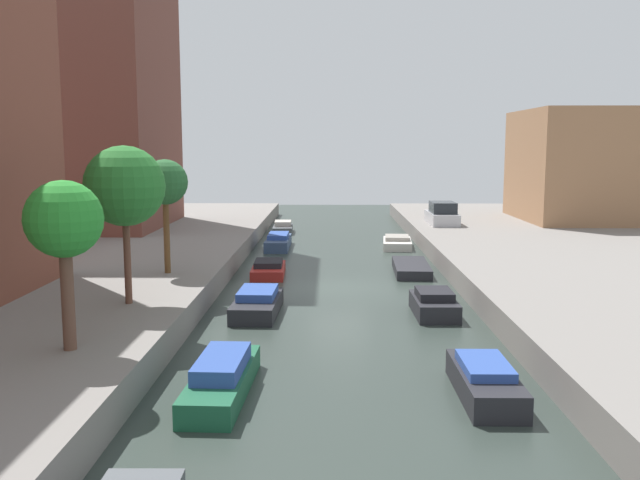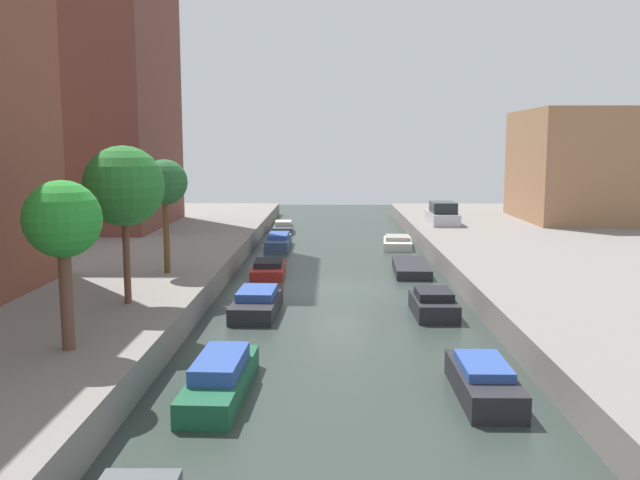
% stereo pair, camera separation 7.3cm
% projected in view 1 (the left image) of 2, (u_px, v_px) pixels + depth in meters
% --- Properties ---
extents(ground_plane, '(84.00, 84.00, 0.00)m').
position_uv_depth(ground_plane, '(339.00, 288.00, 29.80)').
color(ground_plane, '#2D3833').
extents(apartment_tower_far, '(10.00, 11.31, 23.82)m').
position_uv_depth(apartment_tower_far, '(80.00, 36.00, 42.56)').
color(apartment_tower_far, brown).
rests_on(apartment_tower_far, quay_left).
extents(low_block_right, '(10.00, 10.07, 7.58)m').
position_uv_depth(low_block_right, '(595.00, 165.00, 47.35)').
color(low_block_right, '#9E704C').
rests_on(low_block_right, quay_right).
extents(street_tree_0, '(1.93, 1.93, 4.31)m').
position_uv_depth(street_tree_0, '(64.00, 222.00, 16.94)').
color(street_tree_0, brown).
rests_on(street_tree_0, quay_left).
extents(street_tree_1, '(2.60, 2.60, 5.15)m').
position_uv_depth(street_tree_1, '(125.00, 187.00, 21.95)').
color(street_tree_1, brown).
rests_on(street_tree_1, quay_left).
extents(street_tree_2, '(1.82, 1.82, 4.61)m').
position_uv_depth(street_tree_2, '(165.00, 184.00, 27.36)').
color(street_tree_2, brown).
rests_on(street_tree_2, quay_left).
extents(parked_car, '(1.75, 4.25, 1.48)m').
position_uv_depth(parked_car, '(442.00, 215.00, 45.13)').
color(parked_car, '#B7B7BC').
rests_on(parked_car, quay_right).
extents(moored_boat_left_1, '(1.44, 4.62, 0.99)m').
position_uv_depth(moored_boat_left_1, '(222.00, 378.00, 16.96)').
color(moored_boat_left_1, '#195638').
rests_on(moored_boat_left_1, ground_plane).
extents(moored_boat_left_2, '(1.67, 3.92, 0.90)m').
position_uv_depth(moored_boat_left_2, '(257.00, 303.00, 25.16)').
color(moored_boat_left_2, '#232328').
rests_on(moored_boat_left_2, ground_plane).
extents(moored_boat_left_3, '(1.61, 3.39, 0.73)m').
position_uv_depth(moored_boat_left_3, '(269.00, 269.00, 32.53)').
color(moored_boat_left_3, maroon).
rests_on(moored_boat_left_3, ground_plane).
extents(moored_boat_left_4, '(1.37, 4.51, 0.88)m').
position_uv_depth(moored_boat_left_4, '(278.00, 242.00, 41.25)').
color(moored_boat_left_4, '#33476B').
rests_on(moored_boat_left_4, ground_plane).
extents(moored_boat_left_5, '(1.45, 3.15, 0.82)m').
position_uv_depth(moored_boat_left_5, '(283.00, 228.00, 48.58)').
color(moored_boat_left_5, '#4C5156').
rests_on(moored_boat_left_5, ground_plane).
extents(moored_boat_right_1, '(1.31, 3.66, 0.89)m').
position_uv_depth(moored_boat_right_1, '(485.00, 381.00, 16.83)').
color(moored_boat_right_1, '#232328').
rests_on(moored_boat_right_1, ground_plane).
extents(moored_boat_right_2, '(1.50, 3.03, 0.94)m').
position_uv_depth(moored_boat_right_2, '(434.00, 304.00, 24.95)').
color(moored_boat_right_2, '#232328').
rests_on(moored_boat_right_2, ground_plane).
extents(moored_boat_right_3, '(1.80, 4.50, 0.46)m').
position_uv_depth(moored_boat_right_3, '(411.00, 268.00, 33.30)').
color(moored_boat_right_3, '#232328').
rests_on(moored_boat_right_3, ground_plane).
extents(moored_boat_right_4, '(1.93, 3.63, 0.72)m').
position_uv_depth(moored_boat_right_4, '(397.00, 243.00, 41.39)').
color(moored_boat_right_4, beige).
rests_on(moored_boat_right_4, ground_plane).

